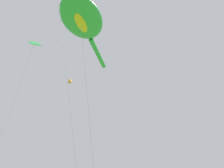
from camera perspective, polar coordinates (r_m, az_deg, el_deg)
big_show_kite at (r=19.05m, az=-7.97°, el=16.53°), size 8.11×7.68×15.93m
small_kite_tiny_distant at (r=42.09m, az=-11.27°, el=0.86°), size 2.49×3.97×23.80m
small_kite_delta_white at (r=22.29m, az=-20.54°, el=8.65°), size 1.63×4.26×16.06m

